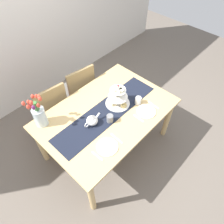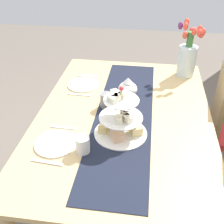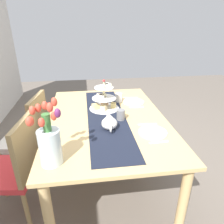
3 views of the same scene
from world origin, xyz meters
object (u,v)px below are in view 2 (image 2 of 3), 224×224
at_px(fork_left, 87,76).
at_px(knife_right, 47,163).
at_px(teapot, 128,88).
at_px(dinner_plate_left, 83,85).
at_px(mug_grey, 106,100).
at_px(dinner_plate_right, 56,143).
at_px(dining_table, 124,126).
at_px(mug_white_text, 82,145).
at_px(tiered_cake_stand, 121,120).
at_px(tulip_vase, 188,56).
at_px(fork_right, 63,128).
at_px(knife_left, 79,95).

distance_m(fork_left, knife_right, 0.96).
distance_m(teapot, dinner_plate_left, 0.36).
bearing_deg(mug_grey, dinner_plate_right, -27.99).
bearing_deg(dining_table, fork_left, -144.96).
relative_size(dinner_plate_right, mug_white_text, 2.42).
relative_size(tiered_cake_stand, dinner_plate_right, 1.32).
bearing_deg(tulip_vase, fork_right, -43.25).
bearing_deg(knife_right, dining_table, 144.67).
xyz_separation_m(dining_table, knife_left, (-0.19, -0.34, 0.10)).
bearing_deg(dining_table, tulip_vase, 145.87).
bearing_deg(mug_grey, tiered_cake_stand, 25.09).
distance_m(knife_left, knife_right, 0.67).
xyz_separation_m(fork_left, mug_grey, (0.41, 0.21, 0.05)).
xyz_separation_m(teapot, fork_left, (-0.25, -0.34, -0.06)).
distance_m(tulip_vase, dinner_plate_right, 1.22).
relative_size(fork_right, mug_grey, 1.58).
xyz_separation_m(dining_table, mug_white_text, (0.37, -0.18, 0.14)).
bearing_deg(dining_table, dinner_plate_left, -134.93).
bearing_deg(dining_table, tiered_cake_stand, 0.66).
xyz_separation_m(dinner_plate_left, knife_right, (0.82, 0.00, -0.00)).
xyz_separation_m(tulip_vase, dinner_plate_left, (0.28, -0.76, -0.15)).
distance_m(teapot, mug_grey, 0.20).
xyz_separation_m(knife_left, mug_white_text, (0.56, 0.16, 0.04)).
height_order(tulip_vase, dinner_plate_right, tulip_vase).
bearing_deg(dinner_plate_right, knife_right, 0.00).
bearing_deg(mug_grey, dinner_plate_left, -141.14).
xyz_separation_m(tiered_cake_stand, mug_white_text, (0.17, -0.18, -0.05)).
bearing_deg(knife_right, dinner_plate_left, 180.00).
height_order(tulip_vase, knife_left, tulip_vase).
height_order(teapot, fork_left, teapot).
distance_m(dinner_plate_left, fork_left, 0.15).
relative_size(tulip_vase, knife_left, 2.52).
relative_size(dining_table, tiered_cake_stand, 5.24).
bearing_deg(fork_right, mug_grey, 140.34).
relative_size(knife_left, knife_right, 1.00).
distance_m(dinner_plate_right, mug_white_text, 0.17).
distance_m(dining_table, teapot, 0.28).
bearing_deg(dining_table, fork_right, -61.00).
height_order(dinner_plate_left, fork_right, dinner_plate_left).
xyz_separation_m(knife_left, fork_right, (0.38, 0.00, 0.00)).
xyz_separation_m(dining_table, mug_grey, (-0.07, -0.12, 0.14)).
bearing_deg(dinner_plate_left, tiered_cake_stand, 32.46).
xyz_separation_m(tiered_cake_stand, dinner_plate_right, (0.13, -0.34, -0.09)).
height_order(teapot, tulip_vase, tulip_vase).
bearing_deg(knife_left, tiered_cake_stand, 41.09).
bearing_deg(dinner_plate_right, tulip_vase, 141.45).
xyz_separation_m(fork_left, knife_left, (0.29, 0.00, 0.00)).
height_order(dining_table, knife_right, knife_right).
height_order(teapot, knife_left, teapot).
xyz_separation_m(fork_left, dinner_plate_right, (0.82, 0.00, 0.00)).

